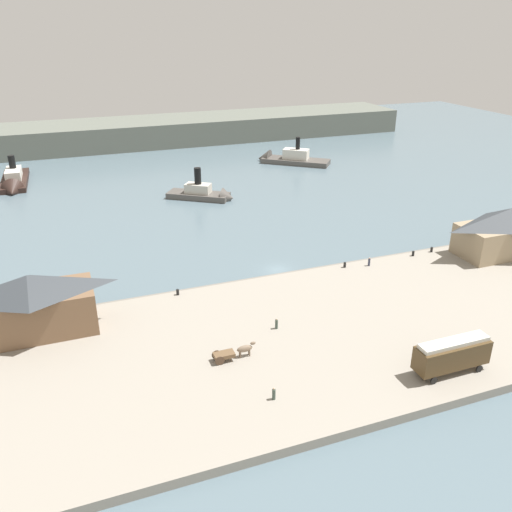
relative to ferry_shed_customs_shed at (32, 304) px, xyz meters
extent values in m
plane|color=slate|center=(38.65, 8.70, -5.47)|extent=(320.00, 320.00, 0.00)
cube|color=gray|center=(38.65, -13.30, -4.87)|extent=(110.00, 36.00, 1.20)
cube|color=slate|center=(38.65, 5.10, -4.97)|extent=(110.00, 0.80, 1.00)
cube|color=brown|center=(0.00, 0.00, -1.34)|extent=(15.67, 7.66, 5.85)
pyramid|color=#33383D|center=(0.00, 0.00, 2.86)|extent=(15.98, 8.04, 2.56)
cube|color=#998466|center=(78.73, -1.12, -1.52)|extent=(18.04, 7.78, 5.48)
pyramid|color=#33383D|center=(78.73, -1.12, 2.66)|extent=(18.40, 8.17, 2.88)
cube|color=#4C381E|center=(45.96, -26.76, -1.89)|extent=(9.33, 2.64, 2.94)
cube|color=beige|center=(45.96, -26.76, -0.17)|extent=(8.96, 1.85, 0.50)
cylinder|color=black|center=(49.22, -25.44, -3.82)|extent=(0.90, 0.18, 0.90)
cylinder|color=black|center=(49.22, -28.08, -3.82)|extent=(0.90, 0.18, 0.90)
cylinder|color=black|center=(42.69, -25.44, -3.82)|extent=(0.90, 0.18, 0.90)
cylinder|color=black|center=(42.69, -28.08, -3.82)|extent=(0.90, 0.18, 0.90)
cube|color=brown|center=(21.53, -15.22, -3.42)|extent=(2.55, 1.40, 0.50)
cylinder|color=#4C3828|center=(20.77, -14.52, -3.67)|extent=(1.20, 0.10, 1.20)
cylinder|color=#4C3828|center=(20.77, -15.92, -3.67)|extent=(1.20, 0.10, 1.20)
ellipsoid|color=#7A6651|center=(24.20, -15.22, -3.17)|extent=(2.00, 0.70, 0.90)
ellipsoid|color=#7A6651|center=(25.30, -15.22, -2.62)|extent=(0.70, 0.32, 0.44)
cylinder|color=#7A6651|center=(24.80, -15.02, -3.77)|extent=(0.16, 0.16, 1.00)
cylinder|color=#7A6651|center=(24.80, -15.42, -3.77)|extent=(0.16, 0.16, 1.00)
cylinder|color=#7A6651|center=(23.60, -15.02, -3.77)|extent=(0.16, 0.16, 1.00)
cylinder|color=#7A6651|center=(23.60, -15.42, -3.77)|extent=(0.16, 0.16, 1.00)
cylinder|color=#33384C|center=(52.89, 2.43, -3.62)|extent=(0.38, 0.38, 1.29)
sphere|color=#CCA889|center=(52.89, 2.43, -2.86)|extent=(0.24, 0.24, 0.24)
cylinder|color=#3D4C42|center=(24.48, -24.08, -3.61)|extent=(0.38, 0.38, 1.31)
sphere|color=#CCA889|center=(24.48, -24.08, -2.84)|extent=(0.24, 0.24, 0.24)
cylinder|color=#3D4C42|center=(30.41, -10.61, -3.60)|extent=(0.39, 0.39, 1.32)
sphere|color=#CCA889|center=(30.41, -10.61, -2.82)|extent=(0.24, 0.24, 0.24)
cylinder|color=black|center=(20.05, 3.59, -3.82)|extent=(0.44, 0.44, 0.90)
cylinder|color=black|center=(48.71, 3.32, -3.82)|extent=(0.44, 0.44, 0.90)
cylinder|color=black|center=(62.40, 3.26, -3.82)|extent=(0.44, 0.44, 0.90)
cylinder|color=black|center=(66.58, 3.56, -3.82)|extent=(0.44, 0.44, 0.90)
cube|color=#514C47|center=(36.31, 52.42, -4.77)|extent=(15.11, 12.61, 1.38)
cone|color=#514C47|center=(42.41, 48.21, -4.77)|extent=(4.80, 5.30, 4.59)
cube|color=beige|center=(36.31, 52.42, -2.97)|extent=(6.74, 6.03, 2.22)
cylinder|color=black|center=(36.34, 52.39, 0.09)|extent=(1.62, 1.62, 3.92)
cube|color=black|center=(-5.60, 82.31, -4.83)|extent=(6.79, 21.28, 1.27)
cone|color=black|center=(-5.84, 71.74, -4.83)|extent=(5.77, 3.93, 5.68)
cube|color=silver|center=(-5.60, 82.31, -2.98)|extent=(3.92, 8.65, 2.43)
cylinder|color=black|center=(-5.57, 83.54, -0.10)|extent=(1.69, 1.69, 3.33)
cylinder|color=brown|center=(-5.46, 88.65, -1.96)|extent=(0.24, 0.24, 4.47)
cube|color=#514C47|center=(72.30, 74.96, -4.75)|extent=(19.54, 17.45, 1.43)
cone|color=#514C47|center=(64.54, 81.17, -4.75)|extent=(6.41, 6.75, 5.79)
cube|color=silver|center=(72.30, 74.96, -2.58)|extent=(8.06, 7.50, 2.92)
cylinder|color=black|center=(72.69, 74.65, 0.67)|extent=(1.28, 1.28, 3.58)
cube|color=#60665B|center=(38.65, 118.70, -1.47)|extent=(180.00, 24.00, 8.00)
camera|label=1|loc=(6.00, -67.65, 34.16)|focal=37.38mm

